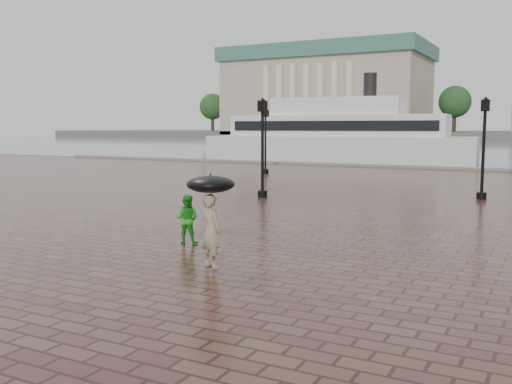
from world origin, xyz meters
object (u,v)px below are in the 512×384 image
(child_pedestrian, at_px, (187,219))
(street_lamps, at_px, (402,144))
(adult_pedestrian, at_px, (211,231))
(ferry_near, at_px, (338,136))

(child_pedestrian, bearing_deg, street_lamps, -109.84)
(child_pedestrian, bearing_deg, adult_pedestrian, 120.93)
(street_lamps, relative_size, adult_pedestrian, 12.58)
(adult_pedestrian, distance_m, ferry_near, 41.02)
(street_lamps, xyz_separation_m, child_pedestrian, (-1.48, -17.83, -1.64))
(adult_pedestrian, relative_size, child_pedestrian, 1.25)
(street_lamps, height_order, adult_pedestrian, street_lamps)
(child_pedestrian, bearing_deg, ferry_near, -91.19)
(street_lamps, height_order, ferry_near, ferry_near)
(adult_pedestrian, xyz_separation_m, ferry_near, (-11.31, 39.40, 1.56))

